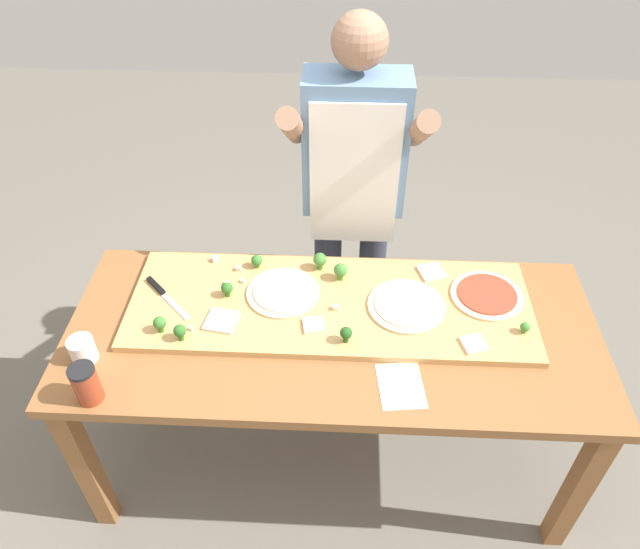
{
  "coord_description": "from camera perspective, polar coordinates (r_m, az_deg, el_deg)",
  "views": [
    {
      "loc": [
        0.02,
        -1.43,
        2.33
      ],
      "look_at": [
        -0.05,
        0.16,
        0.9
      ],
      "focal_mm": 33.39,
      "sensor_mm": 36.0,
      "label": 1
    }
  ],
  "objects": [
    {
      "name": "ground_plane",
      "position": [
        2.73,
        0.99,
        -16.58
      ],
      "size": [
        8.0,
        8.0,
        0.0
      ],
      "primitive_type": "plane",
      "color": "#6B665B"
    },
    {
      "name": "prep_table",
      "position": [
        2.17,
        1.2,
        -6.99
      ],
      "size": [
        1.88,
        0.79,
        0.79
      ],
      "color": "brown",
      "rests_on": "ground"
    },
    {
      "name": "cutting_board",
      "position": [
        2.16,
        0.98,
        -2.91
      ],
      "size": [
        1.45,
        0.5,
        0.03
      ],
      "primitive_type": "cube",
      "color": "tan",
      "rests_on": "prep_table"
    },
    {
      "name": "chefs_knife",
      "position": [
        2.26,
        -14.91,
        -1.64
      ],
      "size": [
        0.21,
        0.21,
        0.02
      ],
      "color": "#B7BABF",
      "rests_on": "cutting_board"
    },
    {
      "name": "pizza_whole_cheese_artichoke",
      "position": [
        2.19,
        -3.56,
        -1.7
      ],
      "size": [
        0.27,
        0.27,
        0.02
      ],
      "color": "beige",
      "rests_on": "cutting_board"
    },
    {
      "name": "pizza_whole_white_garlic",
      "position": [
        2.15,
        8.27,
        -2.95
      ],
      "size": [
        0.28,
        0.28,
        0.02
      ],
      "color": "beige",
      "rests_on": "cutting_board"
    },
    {
      "name": "pizza_whole_tomato_red",
      "position": [
        2.25,
        15.7,
        -1.91
      ],
      "size": [
        0.26,
        0.26,
        0.02
      ],
      "color": "beige",
      "rests_on": "cutting_board"
    },
    {
      "name": "pizza_slice_center",
      "position": [
        2.31,
        10.64,
        0.24
      ],
      "size": [
        0.11,
        0.11,
        0.01
      ],
      "primitive_type": "cube",
      "rotation": [
        0.0,
        0.0,
        0.32
      ],
      "color": "silver",
      "rests_on": "cutting_board"
    },
    {
      "name": "pizza_slice_near_left",
      "position": [
        2.11,
        -9.44,
        -4.41
      ],
      "size": [
        0.12,
        0.12,
        0.01
      ],
      "primitive_type": "cube",
      "rotation": [
        0.0,
        0.0,
        -0.17
      ],
      "color": "silver",
      "rests_on": "cutting_board"
    },
    {
      "name": "pizza_slice_far_right",
      "position": [
        2.07,
        14.53,
        -6.46
      ],
      "size": [
        0.09,
        0.09,
        0.01
      ],
      "primitive_type": "cube",
      "rotation": [
        0.0,
        0.0,
        0.29
      ],
      "color": "silver",
      "rests_on": "cutting_board"
    },
    {
      "name": "pizza_slice_far_left",
      "position": [
        2.07,
        -0.62,
        -4.87
      ],
      "size": [
        0.08,
        0.08,
        0.01
      ],
      "primitive_type": "cube",
      "rotation": [
        0.0,
        0.0,
        0.17
      ],
      "color": "silver",
      "rests_on": "cutting_board"
    },
    {
      "name": "broccoli_floret_back_right",
      "position": [
        2.22,
        1.98,
        0.37
      ],
      "size": [
        0.05,
        0.05,
        0.07
      ],
      "color": "#487A23",
      "rests_on": "cutting_board"
    },
    {
      "name": "broccoli_floret_back_mid",
      "position": [
        2.29,
        -6.08,
        1.34
      ],
      "size": [
        0.04,
        0.04,
        0.06
      ],
      "color": "#3F7220",
      "rests_on": "cutting_board"
    },
    {
      "name": "broccoli_floret_front_left",
      "position": [
        2.15,
        19.05,
        -4.81
      ],
      "size": [
        0.03,
        0.03,
        0.04
      ],
      "color": "#487A23",
      "rests_on": "cutting_board"
    },
    {
      "name": "broccoli_floret_front_mid",
      "position": [
        2.06,
        -13.29,
        -5.33
      ],
      "size": [
        0.04,
        0.04,
        0.06
      ],
      "color": "#366618",
      "rests_on": "cutting_board"
    },
    {
      "name": "broccoli_floret_center_right",
      "position": [
        2.1,
        -15.13,
        -4.54
      ],
      "size": [
        0.04,
        0.04,
        0.06
      ],
      "color": "#3F7220",
      "rests_on": "cutting_board"
    },
    {
      "name": "broccoli_floret_center_left",
      "position": [
        2.26,
        -0.01,
        1.39
      ],
      "size": [
        0.05,
        0.05,
        0.07
      ],
      "color": "#487A23",
      "rests_on": "cutting_board"
    },
    {
      "name": "broccoli_floret_back_left",
      "position": [
        2.18,
        -8.91,
        -1.34
      ],
      "size": [
        0.04,
        0.04,
        0.06
      ],
      "color": "#366618",
      "rests_on": "cutting_board"
    },
    {
      "name": "broccoli_floret_front_right",
      "position": [
        2.0,
        2.51,
        -5.68
      ],
      "size": [
        0.04,
        0.04,
        0.06
      ],
      "color": "#2C5915",
      "rests_on": "cutting_board"
    },
    {
      "name": "cheese_crumble_a",
      "position": [
        2.35,
        -10.04,
        1.48
      ],
      "size": [
        0.03,
        0.03,
        0.02
      ],
      "primitive_type": "cube",
      "rotation": [
        0.0,
        0.0,
        0.56
      ],
      "color": "white",
      "rests_on": "cutting_board"
    },
    {
      "name": "cheese_crumble_b",
      "position": [
        2.1,
        -12.25,
        -5.08
      ],
      "size": [
        0.02,
        0.02,
        0.01
      ],
      "primitive_type": "cube",
      "rotation": [
        0.0,
        0.0,
        1.27
      ],
      "color": "silver",
      "rests_on": "cutting_board"
    },
    {
      "name": "cheese_crumble_c",
      "position": [
        2.12,
        1.53,
        -3.19
      ],
      "size": [
        0.02,
        0.02,
        0.02
      ],
      "primitive_type": "cube",
      "rotation": [
        0.0,
        0.0,
        0.0
      ],
      "color": "silver",
      "rests_on": "cutting_board"
    },
    {
      "name": "cheese_crumble_d",
      "position": [
        2.3,
        -7.8,
        0.59
      ],
      "size": [
        0.02,
        0.02,
        0.02
      ],
      "primitive_type": "cube",
      "rotation": [
        0.0,
        0.0,
        1.52
      ],
      "color": "silver",
      "rests_on": "cutting_board"
    },
    {
      "name": "cheese_crumble_e",
      "position": [
        2.25,
        -7.4,
        -0.61
      ],
      "size": [
        0.02,
        0.02,
        0.01
      ],
      "primitive_type": "cube",
      "rotation": [
        0.0,
        0.0,
        1.23
      ],
      "color": "white",
      "rests_on": "cutting_board"
    },
    {
      "name": "cheese_crumble_f",
      "position": [
        2.25,
        -8.98,
        -0.76
      ],
      "size": [
        0.02,
        0.02,
        0.01
      ],
      "primitive_type": "cube",
      "rotation": [
        0.0,
        0.0,
        0.18
      ],
      "color": "white",
      "rests_on": "cutting_board"
    },
    {
      "name": "flour_cup",
      "position": [
        2.13,
        -21.77,
        -6.8
      ],
      "size": [
        0.09,
        0.09,
        0.09
      ],
      "color": "white",
      "rests_on": "prep_table"
    },
    {
      "name": "sauce_jar",
      "position": [
        1.99,
        -21.5,
        -9.72
      ],
      "size": [
        0.08,
        0.08,
        0.14
      ],
      "color": "#99381E",
      "rests_on": "prep_table"
    },
    {
      "name": "recipe_note",
      "position": [
        1.95,
        7.75,
        -10.52
      ],
      "size": [
        0.16,
        0.2,
        0.0
      ],
      "primitive_type": "cube",
      "rotation": [
        0.0,
        0.0,
        0.11
      ],
      "color": "white",
      "rests_on": "prep_table"
    },
    {
      "name": "cook_center",
      "position": [
        2.43,
        3.22,
        8.63
      ],
      "size": [
        0.54,
        0.39,
        1.67
      ],
      "color": "#333847",
      "rests_on": "ground"
    }
  ]
}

